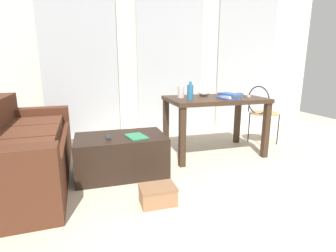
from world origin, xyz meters
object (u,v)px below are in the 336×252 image
at_px(magazine, 136,136).
at_px(shoebox, 158,195).
at_px(couch, 19,151).
at_px(book_stack, 229,96).
at_px(coffee_table, 121,155).
at_px(craft_table, 214,106).
at_px(bottle_far, 190,92).
at_px(bowl, 204,93).
at_px(scissors, 232,94).
at_px(bottle_near, 181,92).
at_px(wire_chair, 262,108).
at_px(tv_remote_primary, 108,137).
at_px(tv_remote_on_table, 246,96).

height_order(magazine, shoebox, magazine).
relative_size(couch, book_stack, 6.44).
xyz_separation_m(coffee_table, craft_table, (1.26, 0.34, 0.43)).
distance_m(bottle_far, magazine, 0.87).
bearing_deg(bottle_far, book_stack, -4.43).
height_order(bowl, shoebox, bowl).
distance_m(book_stack, scissors, 0.52).
bearing_deg(bottle_far, coffee_table, -166.96).
bearing_deg(bottle_near, book_stack, -25.92).
height_order(craft_table, wire_chair, wire_chair).
height_order(couch, craft_table, couch).
distance_m(tv_remote_primary, magazine, 0.29).
height_order(tv_remote_on_table, scissors, tv_remote_on_table).
relative_size(bottle_far, magazine, 0.83).
distance_m(bottle_near, book_stack, 0.60).
distance_m(bottle_far, bowl, 0.45).
bearing_deg(couch, coffee_table, -7.90).
xyz_separation_m(scissors, magazine, (-1.49, -0.69, -0.32)).
bearing_deg(bottle_near, wire_chair, 3.94).
height_order(bottle_near, magazine, bottle_near).
distance_m(bowl, magazine, 1.24).
xyz_separation_m(couch, tv_remote_primary, (0.88, -0.19, 0.12)).
bearing_deg(book_stack, scissors, 56.93).
bearing_deg(bowl, shoebox, -127.74).
bearing_deg(tv_remote_on_table, bowl, 167.64).
bearing_deg(scissors, wire_chair, -10.37).
bearing_deg(tv_remote_on_table, coffee_table, -159.79).
bearing_deg(tv_remote_primary, tv_remote_on_table, 10.53).
bearing_deg(craft_table, couch, -174.96).
xyz_separation_m(bottle_near, tv_remote_on_table, (0.86, -0.12, -0.06)).
xyz_separation_m(craft_table, magazine, (-1.10, -0.43, -0.21)).
relative_size(bottle_near, bowl, 1.22).
height_order(bottle_far, book_stack, bottle_far).
xyz_separation_m(couch, wire_chair, (3.11, 0.37, 0.22)).
bearing_deg(scissors, bottle_near, -168.22).
bearing_deg(tv_remote_primary, bottle_near, 26.10).
bearing_deg(magazine, couch, 156.07).
bearing_deg(bottle_near, tv_remote_on_table, -8.09).
height_order(bottle_near, shoebox, bottle_near).
xyz_separation_m(magazine, shoebox, (0.07, -0.63, -0.35)).
xyz_separation_m(bowl, tv_remote_on_table, (0.51, -0.21, -0.03)).
distance_m(coffee_table, bottle_near, 1.11).
relative_size(couch, bottle_far, 9.43).
distance_m(wire_chair, shoebox, 2.29).
xyz_separation_m(coffee_table, shoebox, (0.22, -0.73, -0.13)).
bearing_deg(shoebox, coffee_table, 106.85).
relative_size(couch, shoebox, 6.71).
relative_size(bowl, book_stack, 0.48).
bearing_deg(tv_remote_primary, bowl, 22.89).
relative_size(couch, bottle_near, 11.13).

